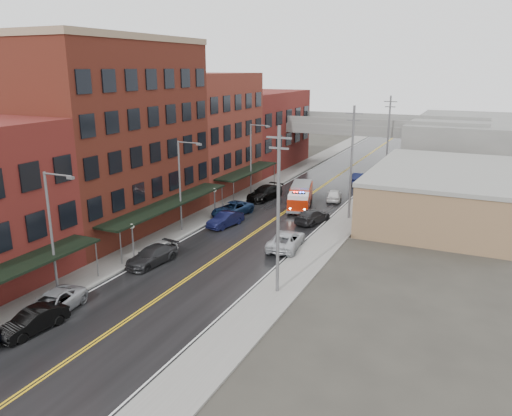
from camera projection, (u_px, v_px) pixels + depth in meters
The scene contains 34 objects.
ground at pixel (38, 381), 25.85m from camera, with size 220.00×220.00×0.00m, color #2D2B26.
road at pixel (269, 223), 52.04m from camera, with size 11.00×160.00×0.02m, color black.
sidewalk_left at pixel (208, 214), 54.98m from camera, with size 3.00×160.00×0.15m, color slate.
sidewalk_right at pixel (336, 232), 49.07m from camera, with size 3.00×160.00×0.15m, color slate.
curb_left at pixel (221, 216), 54.31m from camera, with size 0.30×160.00×0.15m, color gray.
curb_right at pixel (320, 230), 49.74m from camera, with size 0.30×160.00×0.15m, color gray.
brick_building_b at pixel (116, 138), 48.87m from camera, with size 9.00×20.00×18.00m, color #542216.
brick_building_c at pixel (207, 133), 64.56m from camera, with size 9.00×15.00×15.00m, color maroon.
brick_building_far at pixel (262, 130), 80.25m from camera, with size 9.00×20.00×12.00m, color maroon.
tan_building at pixel (442, 195), 53.62m from camera, with size 14.00×22.00×5.00m, color #906A4D.
right_far_block at pixel (474, 144), 78.60m from camera, with size 18.00×30.00×8.00m, color slate.
awning_1 at pixel (169, 204), 48.15m from camera, with size 2.60×18.00×3.09m.
awning_2 at pixel (248, 171), 63.43m from camera, with size 2.60×13.00×3.09m.
globe_lamp_1 at pixel (132, 233), 41.78m from camera, with size 0.44×0.44×3.12m.
globe_lamp_2 at pixel (215, 195), 54.01m from camera, with size 0.44×0.44×3.12m.
street_lamp_0 at pixel (53, 227), 34.08m from camera, with size 2.64×0.22×9.00m.
street_lamp_1 at pixel (182, 180), 48.05m from camera, with size 2.64×0.22×9.00m.
street_lamp_2 at pixel (253, 155), 62.02m from camera, with size 2.64×0.22×9.00m.
utility_pole_0 at pixel (278, 209), 34.32m from camera, with size 1.80×0.24×12.00m.
utility_pole_1 at pixel (352, 161), 51.78m from camera, with size 1.80×0.24×12.00m.
utility_pole_2 at pixel (388, 137), 69.24m from camera, with size 1.80×0.24×12.00m.
overpass at pixel (350, 131), 78.36m from camera, with size 40.00×10.00×7.50m.
fire_truck at pixel (300, 196), 57.38m from camera, with size 4.33×7.66×2.67m.
parked_car_left_1 at pixel (33, 321), 30.54m from camera, with size 1.51×4.33×1.43m, color black.
parked_car_left_2 at pixel (52, 304), 32.75m from camera, with size 2.35×5.10×1.42m, color gray.
parked_car_left_3 at pixel (152, 256), 41.10m from camera, with size 2.04×5.01×1.45m, color #242527.
parked_car_left_4 at pixel (156, 251), 42.21m from camera, with size 1.74×4.34×1.48m, color #BBBBBB.
parked_car_left_5 at pixel (225, 220), 50.86m from camera, with size 1.55×4.44×1.46m, color black.
parked_car_left_6 at pixel (232, 209), 54.61m from camera, with size 2.45×5.31×1.48m, color #112343.
parked_car_left_7 at pixel (265, 193), 61.28m from camera, with size 2.33×5.73×1.66m, color black.
parked_car_right_0 at pixel (286, 240), 44.64m from camera, with size 2.60×5.63×1.57m, color #B2B6BB.
parked_car_right_1 at pixel (312, 216), 52.10m from camera, with size 1.98×4.87×1.41m, color black.
parked_car_right_2 at pixel (334, 195), 60.70m from camera, with size 1.67×4.16×1.42m, color silver.
parked_car_right_3 at pixel (360, 178), 69.46m from camera, with size 1.71×4.89×1.61m, color black.
Camera 1 is at (19.70, -15.60, 15.68)m, focal length 35.00 mm.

